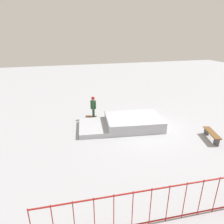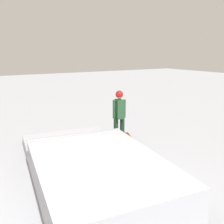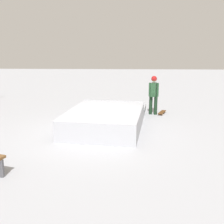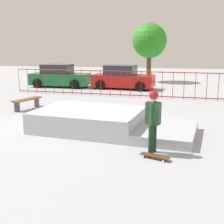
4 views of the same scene
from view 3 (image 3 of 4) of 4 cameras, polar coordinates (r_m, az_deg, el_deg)
name	(u,v)px [view 3 (image 3 of 4)]	position (r m, az deg, el deg)	size (l,w,h in m)	color
ground_plane	(93,132)	(9.61, -3.94, -4.31)	(60.00, 60.00, 0.00)	#A8AAB2
skate_ramp	(108,117)	(10.40, -0.91, -1.10)	(5.68, 3.26, 0.74)	#B0B3BB
skater	(154,92)	(12.14, 8.76, 4.15)	(0.42, 0.43, 1.73)	black
skateboard	(162,112)	(12.47, 10.50, -0.04)	(0.82, 0.48, 0.09)	#593314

